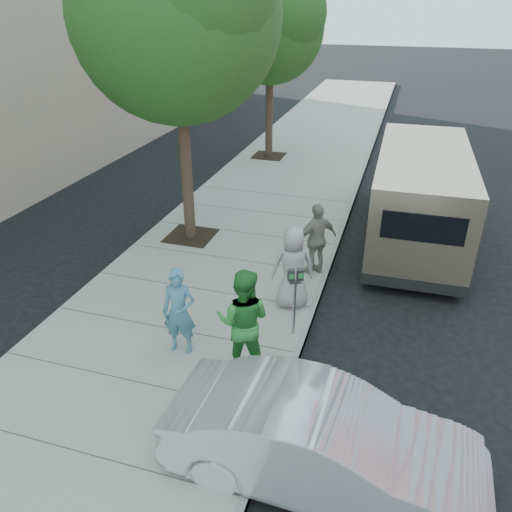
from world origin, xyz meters
name	(u,v)px	position (x,y,z in m)	size (l,w,h in m)	color
ground	(246,302)	(0.00, 0.00, 0.00)	(120.00, 120.00, 0.00)	black
sidewalk	(202,292)	(-1.00, 0.00, 0.07)	(5.00, 60.00, 0.15)	gray
curb_face	(313,311)	(1.44, 0.00, 0.07)	(0.12, 60.00, 0.16)	gray
tree_near	(177,7)	(-2.25, 2.40, 5.55)	(4.62, 4.60, 7.53)	black
tree_far	(272,23)	(-2.25, 10.00, 4.88)	(3.92, 3.80, 6.49)	black
parking_meter	(295,288)	(1.25, -0.96, 1.15)	(0.30, 0.21, 1.38)	gray
van	(419,195)	(3.30, 4.19, 1.26)	(2.27, 6.48, 2.39)	beige
sedan	(323,443)	(2.30, -3.84, 0.69)	(1.45, 4.16, 1.37)	silver
person_officer	(179,312)	(-0.55, -2.00, 0.96)	(0.59, 0.39, 1.62)	teal
person_green_shirt	(243,321)	(0.66, -2.12, 1.09)	(0.91, 0.71, 1.88)	#2C8633
person_gray_shirt	(293,267)	(0.99, -0.01, 1.02)	(0.85, 0.55, 1.74)	#9B9B9D
person_striped_polo	(317,239)	(1.20, 1.44, 0.99)	(0.98, 0.41, 1.68)	gray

